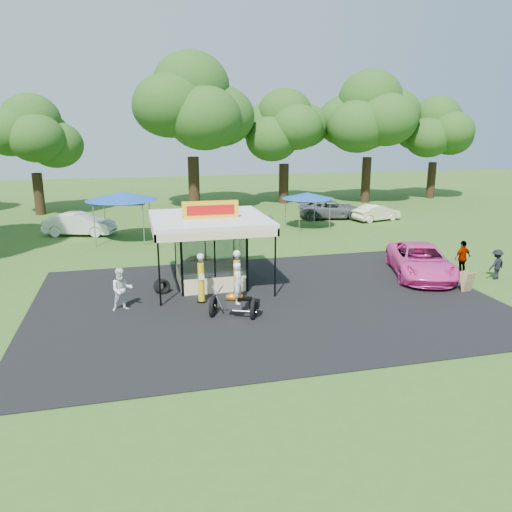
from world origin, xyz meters
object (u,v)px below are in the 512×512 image
Objects in this scene: spectator_east_b at (463,258)px; bg_car_c at (244,218)px; bg_car_d at (332,209)px; tent_east at (308,196)px; motorcycle at (237,296)px; pink_sedan at (421,261)px; bg_car_e at (377,213)px; bg_car_a at (80,224)px; spectator_east_a at (497,264)px; a_frame_sign at (467,282)px; spectator_west at (122,290)px; gas_pump_left at (201,279)px; kiosk_car at (204,263)px; gas_station_kiosk at (210,249)px; gas_pump_right at (237,277)px; tent_west at (122,196)px.

spectator_east_b is 0.39× the size of bg_car_c.
tent_east reaches higher than bg_car_d.
motorcycle is at bearing -118.21° from tent_east.
pink_sedan is 15.66m from bg_car_e.
motorcycle reaches higher than bg_car_a.
bg_car_a is (-21.38, 16.10, 0.04)m from spectator_east_a.
a_frame_sign is at bearing -56.97° from pink_sedan.
motorcycle is 4.89m from spectator_west.
gas_pump_left is 1.45× the size of spectator_east_a.
spectator_east_a is (13.79, 1.96, -0.16)m from motorcycle.
kiosk_car is at bearing 112.06° from bg_car_e.
gas_station_kiosk is at bearing -127.53° from tent_east.
kiosk_car is 0.61× the size of bg_car_c.
spectator_east_a is at bearing -166.63° from bg_car_d.
bg_car_c is at bearing -22.77° from kiosk_car.
tent_east is (9.29, 9.89, 1.97)m from kiosk_car.
spectator_east_a is at bearing -109.82° from bg_car_a.
gas_pump_right reaches higher than spectator_east_a.
gas_station_kiosk is 2.32× the size of gas_pump_right.
spectator_west reaches higher than bg_car_d.
spectator_east_b is 25.15m from bg_car_a.
gas_pump_left is at bearing 151.98° from bg_car_d.
spectator_east_a is 0.28× the size of bg_car_d.
motorcycle is at bearing 169.78° from a_frame_sign.
a_frame_sign is 0.20× the size of bg_car_a.
bg_car_a is at bearing 175.04° from tent_east.
a_frame_sign is (12.21, -1.53, -0.58)m from gas_pump_left.
kiosk_car is 1.55× the size of spectator_east_b.
bg_car_c is at bearing 114.43° from bg_car_d.
tent_east reaches higher than spectator_east_b.
gas_pump_left is 0.55× the size of bg_car_e.
gas_pump_left is 0.46× the size of bg_car_a.
a_frame_sign is 18.16m from bg_car_e.
gas_station_kiosk is 14.43m from spectator_east_a.
tent_east is at bearing 114.90° from pink_sedan.
gas_station_kiosk is at bearing -26.31° from spectator_east_a.
spectator_east_a is at bearing -10.27° from gas_station_kiosk.
kiosk_car is (0.77, 4.68, -0.59)m from gas_pump_left.
gas_pump_right is at bearing -8.55° from spectator_west.
spectator_west is at bearing 161.94° from a_frame_sign.
gas_pump_right is 0.40× the size of pink_sedan.
gas_pump_right is 4.90m from spectator_west.
bg_car_a is at bearing 32.48° from kiosk_car.
bg_car_d is at bearing -101.43° from spectator_east_a.
bg_car_e is at bearing 63.03° from a_frame_sign.
pink_sedan is 16.86m from bg_car_d.
a_frame_sign is 0.63× the size of spectator_east_a.
a_frame_sign is 0.21× the size of tent_west.
motorcycle is 10.87m from pink_sedan.
gas_station_kiosk is at bearing -167.56° from pink_sedan.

